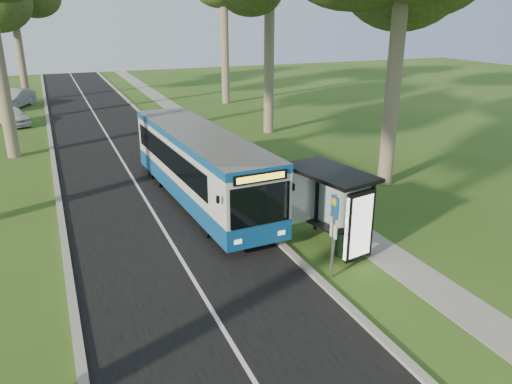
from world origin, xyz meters
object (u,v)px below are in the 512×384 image
bus_stop_sign (334,228)px  bus_shelter (340,197)px  litter_bin (343,243)px  bus (200,166)px  car_silver (14,99)px  car_white (12,116)px

bus_stop_sign → bus_shelter: size_ratio=0.78×
bus_shelter → litter_bin: 1.55m
bus → bus_shelter: (2.87, -6.44, 0.38)m
litter_bin → bus: bearing=112.8°
bus_shelter → litter_bin: size_ratio=3.90×
bus_shelter → car_silver: size_ratio=0.73×
car_silver → car_white: bearing=-65.1°
car_silver → bus: bearing=-49.2°
bus → car_silver: size_ratio=2.43×
litter_bin → bus_shelter: bearing=88.0°
car_white → bus_stop_sign: bearing=-90.0°
bus_stop_sign → bus_shelter: bearing=52.5°
car_white → car_silver: size_ratio=0.84×
bus_shelter → bus: bearing=102.7°
bus → car_white: (-8.06, 20.02, -0.90)m
bus_stop_sign → car_white: bearing=108.7°
car_silver → litter_bin: bearing=-47.9°
bus → bus_stop_sign: bearing=-80.9°
car_white → car_silver: bearing=71.3°
litter_bin → car_silver: (-10.99, 34.34, 0.33)m
car_white → car_silver: (-0.08, 7.52, 0.11)m
bus_stop_sign → litter_bin: bearing=45.5°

